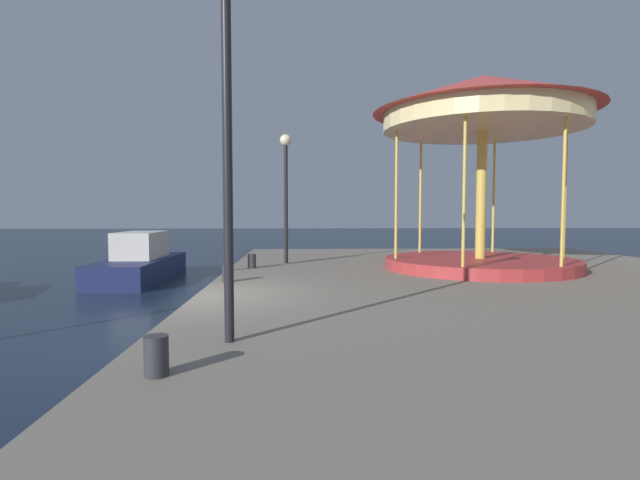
{
  "coord_description": "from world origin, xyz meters",
  "views": [
    {
      "loc": [
        2.05,
        -9.36,
        2.42
      ],
      "look_at": [
        2.6,
        4.46,
        1.6
      ],
      "focal_mm": 26.98,
      "sensor_mm": 36.0,
      "label": 1
    }
  ],
  "objects_px": {
    "carousel": "(483,125)",
    "bollard_south": "(227,273)",
    "motorboat_navy": "(140,262)",
    "bollard_north": "(156,356)",
    "lamp_post_near_edge": "(227,88)",
    "bollard_center": "(252,261)",
    "lamp_post_mid_promenade": "(286,175)"
  },
  "relations": [
    {
      "from": "motorboat_navy",
      "to": "bollard_south",
      "type": "relative_size",
      "value": 13.73
    },
    {
      "from": "lamp_post_near_edge",
      "to": "lamp_post_mid_promenade",
      "type": "xyz_separation_m",
      "value": [
        0.43,
        9.12,
        -0.35
      ]
    },
    {
      "from": "bollard_center",
      "to": "bollard_south",
      "type": "bearing_deg",
      "value": -96.22
    },
    {
      "from": "bollard_north",
      "to": "bollard_center",
      "type": "relative_size",
      "value": 1.0
    },
    {
      "from": "bollard_north",
      "to": "bollard_south",
      "type": "relative_size",
      "value": 1.0
    },
    {
      "from": "carousel",
      "to": "bollard_south",
      "type": "relative_size",
      "value": 15.27
    },
    {
      "from": "carousel",
      "to": "bollard_north",
      "type": "xyz_separation_m",
      "value": [
        -6.49,
        -8.62,
        -3.83
      ]
    },
    {
      "from": "bollard_south",
      "to": "lamp_post_mid_promenade",
      "type": "bearing_deg",
      "value": 72.8
    },
    {
      "from": "bollard_center",
      "to": "lamp_post_mid_promenade",
      "type": "bearing_deg",
      "value": 53.98
    },
    {
      "from": "motorboat_navy",
      "to": "carousel",
      "type": "xyz_separation_m",
      "value": [
        10.78,
        -3.85,
        4.21
      ]
    },
    {
      "from": "bollard_north",
      "to": "bollard_south",
      "type": "xyz_separation_m",
      "value": [
        -0.27,
        6.35,
        0.0
      ]
    },
    {
      "from": "motorboat_navy",
      "to": "bollard_north",
      "type": "distance_m",
      "value": 13.19
    },
    {
      "from": "bollard_north",
      "to": "motorboat_navy",
      "type": "bearing_deg",
      "value": 108.94
    },
    {
      "from": "carousel",
      "to": "bollard_center",
      "type": "xyz_separation_m",
      "value": [
        -6.47,
        0.42,
        -3.83
      ]
    },
    {
      "from": "motorboat_navy",
      "to": "bollard_center",
      "type": "bearing_deg",
      "value": -38.55
    },
    {
      "from": "lamp_post_mid_promenade",
      "to": "bollard_north",
      "type": "bearing_deg",
      "value": -95.32
    },
    {
      "from": "bollard_north",
      "to": "bollard_center",
      "type": "height_order",
      "value": "same"
    },
    {
      "from": "carousel",
      "to": "bollard_center",
      "type": "distance_m",
      "value": 7.53
    },
    {
      "from": "bollard_south",
      "to": "bollard_center",
      "type": "distance_m",
      "value": 2.71
    },
    {
      "from": "motorboat_navy",
      "to": "bollard_north",
      "type": "height_order",
      "value": "motorboat_navy"
    },
    {
      "from": "bollard_north",
      "to": "carousel",
      "type": "bearing_deg",
      "value": 53.02
    },
    {
      "from": "motorboat_navy",
      "to": "bollard_center",
      "type": "distance_m",
      "value": 5.52
    },
    {
      "from": "lamp_post_near_edge",
      "to": "bollard_center",
      "type": "height_order",
      "value": "lamp_post_near_edge"
    },
    {
      "from": "carousel",
      "to": "bollard_north",
      "type": "relative_size",
      "value": 15.27
    },
    {
      "from": "motorboat_navy",
      "to": "lamp_post_near_edge",
      "type": "distance_m",
      "value": 12.68
    },
    {
      "from": "bollard_north",
      "to": "bollard_south",
      "type": "bearing_deg",
      "value": 92.44
    },
    {
      "from": "carousel",
      "to": "bollard_north",
      "type": "distance_m",
      "value": 11.45
    },
    {
      "from": "bollard_south",
      "to": "bollard_center",
      "type": "xyz_separation_m",
      "value": [
        0.29,
        2.69,
        0.0
      ]
    },
    {
      "from": "lamp_post_mid_promenade",
      "to": "bollard_center",
      "type": "bearing_deg",
      "value": -126.02
    },
    {
      "from": "lamp_post_mid_promenade",
      "to": "carousel",
      "type": "bearing_deg",
      "value": -17.23
    },
    {
      "from": "lamp_post_mid_promenade",
      "to": "bollard_north",
      "type": "height_order",
      "value": "lamp_post_mid_promenade"
    },
    {
      "from": "lamp_post_near_edge",
      "to": "bollard_south",
      "type": "bearing_deg",
      "value": 98.94
    }
  ]
}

